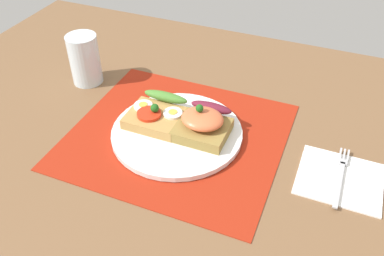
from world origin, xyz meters
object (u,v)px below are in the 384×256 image
napkin (340,177)px  fork (341,174)px  sandwich_egg_tomato (157,114)px  plate (177,132)px  drinking_glass (85,59)px  sandwich_salmon (203,123)px

napkin → fork: bearing=98.3°
sandwich_egg_tomato → fork: (34.04, -1.03, -1.96)cm
sandwich_egg_tomato → fork: size_ratio=0.72×
napkin → fork: fork is taller
plate → drinking_glass: 27.86cm
plate → napkin: (29.33, 0.23, -0.50)cm
sandwich_salmon → drinking_glass: (-30.32, 8.44, 1.96)cm
sandwich_egg_tomato → fork: bearing=-1.7°
plate → sandwich_salmon: sandwich_salmon is taller
sandwich_egg_tomato → napkin: size_ratio=0.76×
sandwich_salmon → fork: bearing=-2.0°
sandwich_egg_tomato → drinking_glass: drinking_glass is taller
plate → sandwich_egg_tomato: 5.31cm
plate → fork: 29.31cm
sandwich_salmon → drinking_glass: 31.54cm
sandwich_egg_tomato → sandwich_salmon: 9.41cm
napkin → fork: (-0.03, 0.19, 0.46)cm
drinking_glass → sandwich_egg_tomato: bearing=-21.6°
sandwich_egg_tomato → napkin: 34.18cm
plate → sandwich_salmon: 5.50cm
sandwich_salmon → fork: sandwich_salmon is taller
sandwich_egg_tomato → sandwich_salmon: (9.38, -0.15, 0.74)cm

